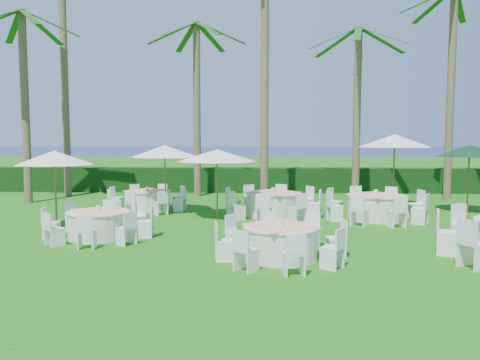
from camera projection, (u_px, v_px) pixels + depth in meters
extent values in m
plane|color=#21560E|center=(262.00, 248.00, 11.27)|extent=(120.00, 120.00, 0.00)
cube|color=black|center=(260.00, 180.00, 23.16)|extent=(34.00, 1.00, 1.20)
plane|color=#081557|center=(259.00, 150.00, 112.80)|extent=(260.00, 260.00, 0.00)
cylinder|color=silver|center=(99.00, 225.00, 12.40)|extent=(1.58, 1.58, 0.68)
cylinder|color=silver|center=(98.00, 212.00, 12.36)|extent=(1.64, 1.64, 0.03)
cube|color=#FFAA7F|center=(98.00, 211.00, 12.36)|extent=(1.73, 1.73, 0.01)
cylinder|color=silver|center=(98.00, 208.00, 12.35)|extent=(0.11, 0.11, 0.15)
cube|color=white|center=(146.00, 222.00, 12.47)|extent=(0.42, 0.42, 0.82)
cube|color=white|center=(137.00, 217.00, 13.31)|extent=(0.54, 0.54, 0.82)
cube|color=white|center=(109.00, 215.00, 13.61)|extent=(0.42, 0.42, 0.82)
cube|color=white|center=(75.00, 217.00, 13.20)|extent=(0.54, 0.54, 0.82)
cube|color=white|center=(51.00, 223.00, 12.31)|extent=(0.42, 0.42, 0.82)
cube|color=white|center=(54.00, 229.00, 11.47)|extent=(0.54, 0.54, 0.82)
cube|color=white|center=(87.00, 232.00, 11.17)|extent=(0.42, 0.42, 0.82)
cube|color=white|center=(126.00, 228.00, 11.58)|extent=(0.54, 0.54, 0.82)
cylinder|color=silver|center=(281.00, 243.00, 10.23)|extent=(1.59, 1.59, 0.69)
cylinder|color=silver|center=(281.00, 227.00, 10.20)|extent=(1.66, 1.66, 0.03)
cube|color=#FFAA7F|center=(281.00, 226.00, 10.19)|extent=(1.77, 1.77, 0.01)
cylinder|color=silver|center=(281.00, 222.00, 10.19)|extent=(0.11, 0.11, 0.15)
cube|color=white|center=(336.00, 239.00, 10.36)|extent=(0.44, 0.44, 0.83)
cube|color=white|center=(309.00, 231.00, 11.19)|extent=(0.54, 0.54, 0.83)
cube|color=white|center=(270.00, 229.00, 11.45)|extent=(0.44, 0.44, 0.83)
cube|color=white|center=(236.00, 233.00, 10.99)|extent=(0.54, 0.54, 0.83)
cube|color=white|center=(224.00, 241.00, 10.08)|extent=(0.44, 0.44, 0.83)
cube|color=white|center=(246.00, 251.00, 9.25)|extent=(0.54, 0.54, 0.83)
cube|color=white|center=(294.00, 254.00, 8.99)|extent=(0.44, 0.44, 0.83)
cube|color=white|center=(332.00, 248.00, 9.45)|extent=(0.54, 0.54, 0.83)
cube|color=white|center=(465.00, 226.00, 11.41)|extent=(0.63, 0.63, 1.00)
cube|color=white|center=(447.00, 233.00, 10.58)|extent=(0.60, 0.60, 1.00)
cube|color=white|center=(474.00, 244.00, 9.44)|extent=(0.63, 0.63, 1.00)
cylinder|color=silver|center=(148.00, 201.00, 17.23)|extent=(1.60, 1.60, 0.69)
cylinder|color=silver|center=(148.00, 191.00, 17.20)|extent=(1.66, 1.66, 0.03)
cube|color=#FFAA7F|center=(148.00, 191.00, 17.20)|extent=(1.79, 1.79, 0.01)
cylinder|color=silver|center=(148.00, 188.00, 17.19)|extent=(0.11, 0.11, 0.15)
cube|color=white|center=(179.00, 197.00, 17.89)|extent=(0.54, 0.54, 0.83)
cube|color=white|center=(161.00, 195.00, 18.44)|extent=(0.45, 0.45, 0.83)
cube|color=white|center=(136.00, 196.00, 18.28)|extent=(0.54, 0.54, 0.83)
cube|color=white|center=(117.00, 198.00, 17.50)|extent=(0.45, 0.45, 0.83)
cube|color=white|center=(114.00, 201.00, 16.57)|extent=(0.54, 0.54, 0.83)
cube|color=white|center=(133.00, 203.00, 16.01)|extent=(0.45, 0.45, 0.83)
cube|color=white|center=(161.00, 203.00, 16.17)|extent=(0.54, 0.54, 0.83)
cube|color=white|center=(180.00, 200.00, 16.95)|extent=(0.45, 0.45, 0.83)
cylinder|color=silver|center=(273.00, 205.00, 15.89)|extent=(1.79, 1.79, 0.78)
cylinder|color=silver|center=(273.00, 193.00, 15.86)|extent=(1.86, 1.86, 0.03)
cube|color=#FFAA7F|center=(273.00, 192.00, 15.85)|extent=(2.01, 2.01, 0.01)
cylinder|color=silver|center=(273.00, 190.00, 15.85)|extent=(0.12, 0.12, 0.17)
cube|color=white|center=(306.00, 200.00, 16.58)|extent=(0.60, 0.60, 0.93)
cube|color=white|center=(280.00, 198.00, 17.23)|extent=(0.52, 0.52, 0.93)
cube|color=white|center=(252.00, 198.00, 17.09)|extent=(0.60, 0.60, 0.93)
cube|color=white|center=(233.00, 201.00, 16.25)|extent=(0.52, 0.52, 0.93)
cube|color=white|center=(237.00, 205.00, 15.19)|extent=(0.60, 0.60, 0.93)
cube|color=white|center=(264.00, 208.00, 14.54)|extent=(0.52, 0.52, 0.93)
cube|color=white|center=(298.00, 208.00, 14.68)|extent=(0.60, 0.60, 0.93)
cube|color=white|center=(314.00, 204.00, 15.52)|extent=(0.52, 0.52, 0.93)
cylinder|color=silver|center=(375.00, 208.00, 15.22)|extent=(1.79, 1.79, 0.78)
cylinder|color=silver|center=(376.00, 196.00, 15.19)|extent=(1.87, 1.87, 0.03)
cube|color=#FFAA7F|center=(376.00, 195.00, 15.19)|extent=(2.01, 2.01, 0.01)
cylinder|color=silver|center=(376.00, 192.00, 15.18)|extent=(0.12, 0.12, 0.17)
cube|color=white|center=(415.00, 204.00, 15.45)|extent=(0.52, 0.52, 0.93)
cube|color=white|center=(389.00, 201.00, 16.35)|extent=(0.60, 0.60, 0.93)
cube|color=white|center=(358.00, 200.00, 16.59)|extent=(0.52, 0.52, 0.93)
cube|color=white|center=(336.00, 202.00, 16.03)|extent=(0.60, 0.60, 0.93)
cube|color=white|center=(335.00, 206.00, 14.99)|extent=(0.52, 0.52, 0.93)
cube|color=white|center=(360.00, 211.00, 14.08)|extent=(0.60, 0.60, 0.93)
cube|color=white|center=(397.00, 212.00, 13.84)|extent=(0.52, 0.52, 0.93)
cube|color=white|center=(420.00, 209.00, 14.41)|extent=(0.60, 0.60, 0.93)
cylinder|color=brown|center=(56.00, 192.00, 13.43)|extent=(0.05, 0.05, 2.20)
cone|color=white|center=(54.00, 158.00, 13.34)|extent=(2.23, 2.23, 0.40)
sphere|color=brown|center=(54.00, 153.00, 13.33)|extent=(0.09, 0.09, 0.09)
cylinder|color=brown|center=(217.00, 186.00, 15.30)|extent=(0.05, 0.05, 2.19)
cone|color=white|center=(217.00, 155.00, 15.21)|extent=(2.59, 2.59, 0.40)
sphere|color=brown|center=(217.00, 151.00, 15.20)|extent=(0.09, 0.09, 0.09)
cylinder|color=brown|center=(165.00, 181.00, 16.47)|extent=(0.06, 0.06, 2.31)
cone|color=white|center=(165.00, 151.00, 16.38)|extent=(2.38, 2.38, 0.42)
sphere|color=brown|center=(165.00, 147.00, 16.36)|extent=(0.09, 0.09, 0.09)
cylinder|color=brown|center=(394.00, 173.00, 17.67)|extent=(0.06, 0.06, 2.69)
cone|color=white|center=(395.00, 141.00, 17.57)|extent=(2.74, 2.74, 0.48)
sphere|color=brown|center=(395.00, 136.00, 17.55)|extent=(0.11, 0.11, 0.11)
cylinder|color=brown|center=(468.00, 180.00, 16.51)|extent=(0.06, 0.06, 2.33)
cone|color=black|center=(470.00, 151.00, 16.42)|extent=(2.27, 2.27, 0.42)
sphere|color=brown|center=(470.00, 147.00, 16.41)|extent=(0.09, 0.09, 0.09)
cylinder|color=brown|center=(64.00, 73.00, 21.03)|extent=(0.32, 0.32, 11.19)
cylinder|color=brown|center=(197.00, 110.00, 21.21)|extent=(0.32, 0.32, 7.85)
cube|color=#175415|center=(221.00, 33.00, 20.90)|extent=(2.21, 0.35, 1.00)
cube|color=#175415|center=(210.00, 37.00, 21.85)|extent=(1.29, 2.08, 1.00)
cube|color=#175415|center=(187.00, 38.00, 21.86)|extent=(1.40, 2.02, 1.00)
cube|color=#175415|center=(172.00, 33.00, 20.92)|extent=(2.21, 0.35, 1.00)
cube|color=#175415|center=(181.00, 28.00, 19.97)|extent=(1.29, 2.08, 1.00)
cube|color=#175415|center=(207.00, 28.00, 19.96)|extent=(1.40, 2.02, 1.00)
cylinder|color=brown|center=(265.00, 52.00, 18.51)|extent=(0.32, 0.32, 12.08)
cylinder|color=brown|center=(357.00, 115.00, 20.16)|extent=(0.32, 0.32, 7.35)
cube|color=#175415|center=(382.00, 41.00, 20.15)|extent=(2.19, 0.90, 1.00)
cube|color=#175415|center=(359.00, 44.00, 20.93)|extent=(0.78, 2.21, 1.00)
cube|color=#175415|center=(337.00, 43.00, 20.66)|extent=(1.80, 1.72, 1.00)
cube|color=#175415|center=(335.00, 38.00, 19.61)|extent=(2.19, 0.90, 1.00)
cube|color=#175415|center=(358.00, 34.00, 18.83)|extent=(0.78, 2.21, 1.00)
cube|color=#175415|center=(382.00, 35.00, 19.10)|extent=(1.80, 1.72, 1.00)
cylinder|color=brown|center=(451.00, 96.00, 19.80)|extent=(0.32, 0.32, 8.89)
cube|color=#175415|center=(459.00, 6.00, 20.36)|extent=(1.41, 2.02, 1.00)
cube|color=#175415|center=(433.00, 7.00, 20.44)|extent=(1.28, 2.08, 1.00)
cube|color=#175415|center=(427.00, 0.00, 19.54)|extent=(2.21, 0.36, 1.00)
cylinder|color=brown|center=(25.00, 108.00, 18.92)|extent=(0.32, 0.32, 7.76)
cube|color=#175415|center=(51.00, 23.00, 18.80)|extent=(2.22, 0.71, 1.00)
cube|color=#175415|center=(42.00, 28.00, 19.65)|extent=(0.96, 2.18, 1.00)
cube|color=#175415|center=(15.00, 27.00, 19.47)|extent=(1.67, 1.84, 1.00)
cube|color=#175415|center=(30.00, 17.00, 17.78)|extent=(1.67, 1.84, 1.00)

